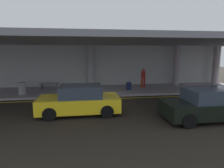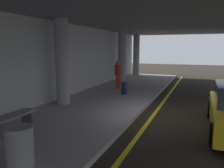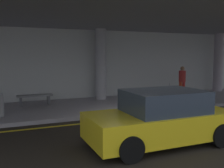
{
  "view_description": "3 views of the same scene",
  "coord_description": "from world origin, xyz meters",
  "px_view_note": "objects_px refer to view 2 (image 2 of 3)",
  "views": [
    {
      "loc": [
        -0.41,
        -11.86,
        3.15
      ],
      "look_at": [
        1.45,
        1.3,
        0.89
      ],
      "focal_mm": 29.79,
      "sensor_mm": 36.0,
      "label": 1
    },
    {
      "loc": [
        -8.57,
        -1.17,
        2.58
      ],
      "look_at": [
        0.8,
        2.48,
        1.02
      ],
      "focal_mm": 37.3,
      "sensor_mm": 36.0,
      "label": 2
    },
    {
      "loc": [
        -4.78,
        -8.46,
        2.47
      ],
      "look_at": [
        -0.64,
        1.43,
        1.28
      ],
      "focal_mm": 42.29,
      "sensor_mm": 36.0,
      "label": 3
    }
  ],
  "objects_px": {
    "person_waiting_for_ride": "(118,73)",
    "bench_metal": "(13,119)",
    "support_column_right_mid": "(136,55)",
    "trash_bin_steel": "(20,147)",
    "support_column_center": "(122,56)",
    "suitcase_upright_primary": "(124,88)",
    "support_column_left_mid": "(62,62)"
  },
  "relations": [
    {
      "from": "suitcase_upright_primary",
      "to": "bench_metal",
      "type": "distance_m",
      "value": 6.6
    },
    {
      "from": "support_column_left_mid",
      "to": "bench_metal",
      "type": "distance_m",
      "value": 3.77
    },
    {
      "from": "support_column_right_mid",
      "to": "person_waiting_for_ride",
      "type": "relative_size",
      "value": 2.17
    },
    {
      "from": "support_column_left_mid",
      "to": "trash_bin_steel",
      "type": "relative_size",
      "value": 4.29
    },
    {
      "from": "support_column_left_mid",
      "to": "bench_metal",
      "type": "relative_size",
      "value": 2.28
    },
    {
      "from": "trash_bin_steel",
      "to": "support_column_left_mid",
      "type": "bearing_deg",
      "value": 23.93
    },
    {
      "from": "support_column_center",
      "to": "person_waiting_for_ride",
      "type": "xyz_separation_m",
      "value": [
        -3.49,
        -0.92,
        -0.86
      ]
    },
    {
      "from": "support_column_center",
      "to": "suitcase_upright_primary",
      "type": "bearing_deg",
      "value": -159.79
    },
    {
      "from": "support_column_left_mid",
      "to": "support_column_center",
      "type": "height_order",
      "value": "same"
    },
    {
      "from": "support_column_center",
      "to": "bench_metal",
      "type": "xyz_separation_m",
      "value": [
        -11.44,
        -0.48,
        -1.47
      ]
    },
    {
      "from": "support_column_right_mid",
      "to": "trash_bin_steel",
      "type": "distance_m",
      "value": 17.25
    },
    {
      "from": "person_waiting_for_ride",
      "to": "suitcase_upright_primary",
      "type": "height_order",
      "value": "person_waiting_for_ride"
    },
    {
      "from": "support_column_right_mid",
      "to": "suitcase_upright_primary",
      "type": "bearing_deg",
      "value": -168.47
    },
    {
      "from": "person_waiting_for_ride",
      "to": "bench_metal",
      "type": "height_order",
      "value": "person_waiting_for_ride"
    },
    {
      "from": "support_column_center",
      "to": "support_column_right_mid",
      "type": "bearing_deg",
      "value": 0.0
    },
    {
      "from": "support_column_right_mid",
      "to": "support_column_center",
      "type": "bearing_deg",
      "value": 180.0
    },
    {
      "from": "support_column_center",
      "to": "trash_bin_steel",
      "type": "distance_m",
      "value": 13.31
    },
    {
      "from": "support_column_left_mid",
      "to": "bench_metal",
      "type": "height_order",
      "value": "support_column_left_mid"
    },
    {
      "from": "support_column_center",
      "to": "bench_metal",
      "type": "relative_size",
      "value": 2.28
    },
    {
      "from": "support_column_center",
      "to": "suitcase_upright_primary",
      "type": "height_order",
      "value": "support_column_center"
    },
    {
      "from": "person_waiting_for_ride",
      "to": "suitcase_upright_primary",
      "type": "relative_size",
      "value": 1.87
    },
    {
      "from": "support_column_right_mid",
      "to": "trash_bin_steel",
      "type": "height_order",
      "value": "support_column_right_mid"
    },
    {
      "from": "support_column_right_mid",
      "to": "trash_bin_steel",
      "type": "relative_size",
      "value": 4.29
    },
    {
      "from": "support_column_center",
      "to": "support_column_right_mid",
      "type": "height_order",
      "value": "same"
    },
    {
      "from": "support_column_center",
      "to": "suitcase_upright_primary",
      "type": "xyz_separation_m",
      "value": [
        -4.97,
        -1.83,
        -1.51
      ]
    },
    {
      "from": "suitcase_upright_primary",
      "to": "bench_metal",
      "type": "xyz_separation_m",
      "value": [
        -6.47,
        1.35,
        0.04
      ]
    },
    {
      "from": "support_column_right_mid",
      "to": "suitcase_upright_primary",
      "type": "height_order",
      "value": "support_column_right_mid"
    },
    {
      "from": "support_column_left_mid",
      "to": "person_waiting_for_ride",
      "type": "xyz_separation_m",
      "value": [
        4.51,
        -0.92,
        -0.86
      ]
    },
    {
      "from": "suitcase_upright_primary",
      "to": "trash_bin_steel",
      "type": "distance_m",
      "value": 8.08
    },
    {
      "from": "person_waiting_for_ride",
      "to": "suitcase_upright_primary",
      "type": "xyz_separation_m",
      "value": [
        -1.48,
        -0.91,
        -0.65
      ]
    },
    {
      "from": "trash_bin_steel",
      "to": "bench_metal",
      "type": "bearing_deg",
      "value": 47.52
    },
    {
      "from": "person_waiting_for_ride",
      "to": "trash_bin_steel",
      "type": "distance_m",
      "value": 9.66
    }
  ]
}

